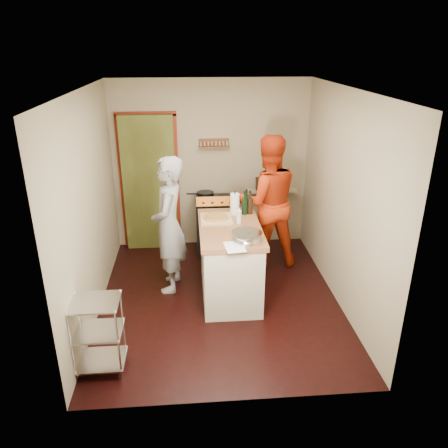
% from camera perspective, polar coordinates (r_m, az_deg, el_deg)
% --- Properties ---
extents(floor, '(3.50, 3.50, 0.00)m').
position_cam_1_polar(floor, '(5.72, -0.61, -9.70)').
color(floor, black).
rests_on(floor, ground).
extents(back_wall, '(3.00, 0.44, 2.60)m').
position_cam_1_polar(back_wall, '(6.89, -7.08, 6.18)').
color(back_wall, gray).
rests_on(back_wall, ground).
extents(left_wall, '(0.04, 3.50, 2.60)m').
position_cam_1_polar(left_wall, '(5.27, -17.18, 2.05)').
color(left_wall, gray).
rests_on(left_wall, ground).
extents(right_wall, '(0.04, 3.50, 2.60)m').
position_cam_1_polar(right_wall, '(5.46, 15.27, 2.98)').
color(right_wall, gray).
rests_on(right_wall, ground).
extents(ceiling, '(3.00, 3.50, 0.02)m').
position_cam_1_polar(ceiling, '(4.86, -0.74, 17.30)').
color(ceiling, white).
rests_on(ceiling, back_wall).
extents(stove, '(0.60, 0.63, 1.00)m').
position_cam_1_polar(stove, '(6.78, -1.09, -0.02)').
color(stove, black).
rests_on(stove, ground).
extents(wire_shelving, '(0.48, 0.40, 0.80)m').
position_cam_1_polar(wire_shelving, '(4.57, -16.14, -13.40)').
color(wire_shelving, silver).
rests_on(wire_shelving, ground).
extents(island, '(0.76, 1.40, 1.28)m').
position_cam_1_polar(island, '(5.57, 0.80, -4.66)').
color(island, beige).
rests_on(island, ground).
extents(person_stripe, '(0.49, 0.69, 1.80)m').
position_cam_1_polar(person_stripe, '(5.62, -7.22, -0.19)').
color(person_stripe, '#A7A7AC').
rests_on(person_stripe, ground).
extents(person_red, '(1.00, 0.81, 1.92)m').
position_cam_1_polar(person_red, '(6.25, 5.65, 2.90)').
color(person_red, red).
rests_on(person_red, ground).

